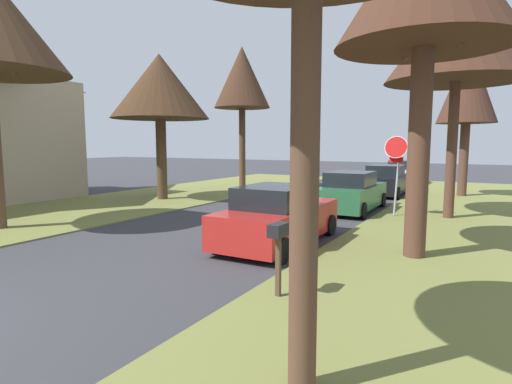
% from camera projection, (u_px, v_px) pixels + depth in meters
% --- Properties ---
extents(stop_sign_far, '(0.81, 0.76, 2.90)m').
position_uv_depth(stop_sign_far, '(396.00, 159.00, 14.74)').
color(stop_sign_far, '#9EA0A5').
rests_on(stop_sign_far, grass_verge_right).
extents(street_tree_right_mid_b, '(4.77, 4.77, 8.04)m').
position_uv_depth(street_tree_right_mid_b, '(458.00, 33.00, 13.88)').
color(street_tree_right_mid_b, brown).
rests_on(street_tree_right_mid_b, grass_verge_right).
extents(street_tree_right_far, '(2.82, 2.82, 7.55)m').
position_uv_depth(street_tree_right_far, '(468.00, 85.00, 20.19)').
color(street_tree_right_far, brown).
rests_on(street_tree_right_far, grass_verge_right).
extents(street_tree_left_mid_b, '(4.56, 4.56, 6.77)m').
position_uv_depth(street_tree_left_mid_b, '(160.00, 87.00, 19.04)').
color(street_tree_left_mid_b, '#503825').
rests_on(street_tree_left_mid_b, grass_verge_left).
extents(street_tree_left_far, '(3.31, 3.31, 8.29)m').
position_uv_depth(street_tree_left_far, '(242.00, 79.00, 24.08)').
color(street_tree_left_far, '#513626').
rests_on(street_tree_left_far, grass_verge_left).
extents(parked_sedan_red, '(2.00, 4.43, 1.57)m').
position_uv_depth(parked_sedan_red, '(278.00, 217.00, 10.88)').
color(parked_sedan_red, red).
rests_on(parked_sedan_red, ground).
extents(parked_sedan_green, '(2.00, 4.43, 1.57)m').
position_uv_depth(parked_sedan_green, '(351.00, 193.00, 16.32)').
color(parked_sedan_green, '#28663D').
rests_on(parked_sedan_green, ground).
extents(parked_sedan_black, '(2.00, 4.43, 1.57)m').
position_uv_depth(parked_sedan_black, '(386.00, 181.00, 21.52)').
color(parked_sedan_black, black).
rests_on(parked_sedan_black, ground).
extents(parked_sedan_white, '(2.00, 4.43, 1.57)m').
position_uv_depth(parked_sedan_white, '(403.00, 173.00, 27.44)').
color(parked_sedan_white, white).
rests_on(parked_sedan_white, ground).
extents(curbside_mailbox, '(0.22, 0.44, 1.27)m').
position_uv_depth(curbside_mailbox, '(278.00, 239.00, 6.95)').
color(curbside_mailbox, brown).
rests_on(curbside_mailbox, grass_verge_right).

